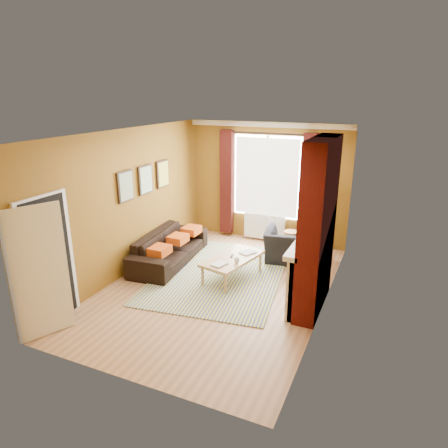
{
  "coord_description": "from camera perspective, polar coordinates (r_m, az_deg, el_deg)",
  "views": [
    {
      "loc": [
        2.78,
        -6.04,
        3.44
      ],
      "look_at": [
        0.0,
        0.25,
        1.15
      ],
      "focal_mm": 32.0,
      "sensor_mm": 36.0,
      "label": 1
    }
  ],
  "objects": [
    {
      "name": "wicker_stool",
      "position": [
        9.26,
        9.53,
        -2.25
      ],
      "size": [
        0.41,
        0.41,
        0.42
      ],
      "rotation": [
        0.0,
        0.0,
        -0.27
      ],
      "color": "olive",
      "rests_on": "ground"
    },
    {
      "name": "tv_remote",
      "position": [
        7.66,
        1.14,
        -4.57
      ],
      "size": [
        0.07,
        0.15,
        0.02
      ],
      "rotation": [
        0.0,
        0.0,
        0.16
      ],
      "color": "#232326",
      "rests_on": "coffee_table"
    },
    {
      "name": "room_walls",
      "position": [
        6.98,
        4.81,
        1.21
      ],
      "size": [
        3.82,
        5.54,
        2.83
      ],
      "color": "brown",
      "rests_on": "ground"
    },
    {
      "name": "book_a",
      "position": [
        7.37,
        -1.3,
        -5.51
      ],
      "size": [
        0.29,
        0.34,
        0.03
      ],
      "primitive_type": "imported",
      "rotation": [
        0.0,
        0.0,
        -0.29
      ],
      "color": "#999999",
      "rests_on": "coffee_table"
    },
    {
      "name": "floor_lamp",
      "position": [
        8.8,
        15.05,
        3.12
      ],
      "size": [
        0.29,
        0.29,
        1.54
      ],
      "rotation": [
        0.0,
        0.0,
        0.33
      ],
      "color": "black",
      "rests_on": "ground"
    },
    {
      "name": "sofa",
      "position": [
        8.47,
        -7.78,
        -3.33
      ],
      "size": [
        1.07,
        2.29,
        0.65
      ],
      "primitive_type": "imported",
      "rotation": [
        0.0,
        0.0,
        1.66
      ],
      "color": "black",
      "rests_on": "ground"
    },
    {
      "name": "book_b",
      "position": [
        7.91,
        2.88,
        -3.81
      ],
      "size": [
        0.34,
        0.38,
        0.02
      ],
      "primitive_type": "imported",
      "rotation": [
        0.0,
        0.0,
        -0.45
      ],
      "color": "#999999",
      "rests_on": "coffee_table"
    },
    {
      "name": "armchair",
      "position": [
        8.54,
        9.53,
        -3.06
      ],
      "size": [
        1.22,
        1.1,
        0.7
      ],
      "primitive_type": "imported",
      "rotation": [
        0.0,
        0.0,
        3.31
      ],
      "color": "black",
      "rests_on": "ground"
    },
    {
      "name": "striped_rug",
      "position": [
        7.95,
        -0.63,
        -7.14
      ],
      "size": [
        2.81,
        3.59,
        0.02
      ],
      "rotation": [
        0.0,
        0.0,
        0.13
      ],
      "color": "#34418F",
      "rests_on": "ground"
    },
    {
      "name": "coffee_table",
      "position": [
        7.64,
        1.24,
        -5.09
      ],
      "size": [
        0.92,
        1.42,
        0.44
      ],
      "rotation": [
        0.0,
        0.0,
        -0.22
      ],
      "color": "tan",
      "rests_on": "ground"
    },
    {
      "name": "ground",
      "position": [
        7.48,
        -0.78,
        -8.95
      ],
      "size": [
        5.5,
        5.5,
        0.0
      ],
      "primitive_type": "plane",
      "color": "#986945",
      "rests_on": "ground"
    },
    {
      "name": "mug",
      "position": [
        7.35,
        1.83,
        -5.27
      ],
      "size": [
        0.13,
        0.13,
        0.1
      ],
      "primitive_type": "imported",
      "rotation": [
        0.0,
        0.0,
        -0.26
      ],
      "color": "#999999",
      "rests_on": "coffee_table"
    }
  ]
}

